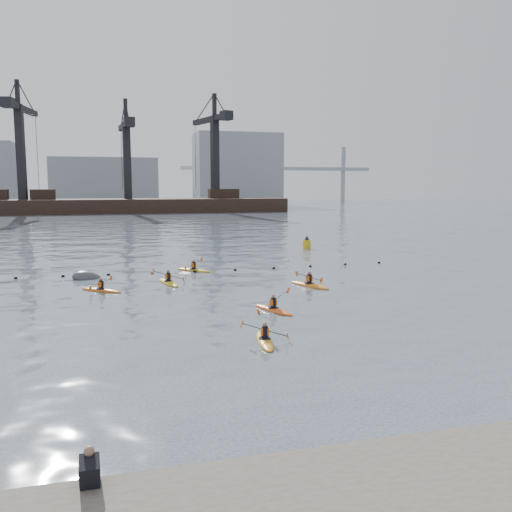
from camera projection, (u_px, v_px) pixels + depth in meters
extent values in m
plane|color=#343F4C|center=(273.00, 380.00, 17.48)|extent=(400.00, 400.00, 0.00)
cube|color=black|center=(90.00, 472.00, 10.37)|extent=(0.38, 0.60, 0.67)
cube|color=black|center=(90.00, 474.00, 10.61)|extent=(0.34, 0.40, 0.24)
sphere|color=#8C6651|center=(89.00, 451.00, 10.42)|extent=(0.21, 0.21, 0.21)
sphere|color=black|center=(16.00, 278.00, 36.28)|extent=(0.24, 0.24, 0.24)
sphere|color=black|center=(63.00, 276.00, 37.05)|extent=(0.24, 0.24, 0.24)
sphere|color=black|center=(108.00, 275.00, 37.72)|extent=(0.24, 0.24, 0.24)
sphere|color=black|center=(152.00, 273.00, 38.35)|extent=(0.24, 0.24, 0.24)
sphere|color=black|center=(194.00, 272.00, 39.02)|extent=(0.24, 0.24, 0.24)
sphere|color=black|center=(235.00, 270.00, 39.79)|extent=(0.24, 0.24, 0.24)
sphere|color=black|center=(274.00, 268.00, 40.67)|extent=(0.24, 0.24, 0.24)
sphere|color=black|center=(310.00, 266.00, 41.62)|extent=(0.24, 0.24, 0.24)
sphere|color=black|center=(345.00, 264.00, 42.57)|extent=(0.24, 0.24, 0.24)
sphere|color=black|center=(379.00, 263.00, 43.45)|extent=(0.24, 0.24, 0.24)
cube|color=black|center=(129.00, 209.00, 122.45)|extent=(72.00, 12.00, 4.50)
cube|color=black|center=(43.00, 194.00, 117.24)|extent=(5.00, 3.00, 2.20)
cube|color=black|center=(224.00, 194.00, 127.85)|extent=(7.00, 3.00, 2.20)
cube|color=black|center=(21.00, 152.00, 115.01)|extent=(1.85, 1.85, 20.00)
cube|color=black|center=(22.00, 109.00, 116.45)|extent=(4.31, 17.93, 1.20)
cube|color=black|center=(7.00, 102.00, 107.57)|extent=(2.62, 2.94, 2.00)
cube|color=black|center=(17.00, 92.00, 113.38)|extent=(0.93, 0.93, 5.00)
cube|color=black|center=(127.00, 161.00, 121.04)|extent=(1.73, 1.73, 17.00)
cube|color=black|center=(125.00, 126.00, 122.10)|extent=(2.50, 15.05, 1.20)
cube|color=black|center=(129.00, 122.00, 115.14)|extent=(2.42, 2.78, 2.00)
cube|color=black|center=(126.00, 110.00, 119.61)|extent=(0.87, 0.87, 5.00)
cube|color=black|center=(215.00, 157.00, 126.22)|extent=(1.96, 1.96, 19.00)
cube|color=black|center=(210.00, 119.00, 127.23)|extent=(5.56, 16.73, 1.20)
cube|color=black|center=(226.00, 116.00, 119.97)|extent=(2.80, 3.08, 2.00)
cube|color=black|center=(214.00, 105.00, 124.65)|extent=(0.98, 0.98, 5.00)
cube|color=gray|center=(105.00, 182.00, 158.53)|extent=(30.00, 14.00, 14.00)
cube|color=gray|center=(237.00, 169.00, 168.62)|extent=(26.00, 14.00, 22.00)
cube|color=gray|center=(279.00, 169.00, 192.90)|extent=(70.00, 2.00, 1.20)
cylinder|color=gray|center=(210.00, 174.00, 186.53)|extent=(1.60, 1.60, 20.00)
cylinder|color=gray|center=(343.00, 175.00, 199.79)|extent=(1.60, 1.60, 20.00)
ellipsoid|color=#E95715|center=(273.00, 310.00, 27.05)|extent=(1.58, 2.97, 0.29)
cylinder|color=black|center=(273.00, 308.00, 27.03)|extent=(0.71, 0.71, 0.06)
cylinder|color=black|center=(273.00, 303.00, 27.00)|extent=(0.28, 0.28, 0.48)
cube|color=#D5590B|center=(273.00, 302.00, 27.00)|extent=(0.38, 0.31, 0.31)
sphere|color=#8C6651|center=(273.00, 296.00, 26.96)|extent=(0.19, 0.19, 0.19)
cylinder|color=black|center=(273.00, 301.00, 26.99)|extent=(1.74, 0.67, 0.90)
cube|color=#D85914|center=(258.00, 311.00, 26.50)|extent=(0.21, 0.18, 0.30)
cube|color=#D85914|center=(288.00, 291.00, 27.48)|extent=(0.21, 0.18, 0.30)
ellipsoid|color=orange|center=(265.00, 341.00, 21.67)|extent=(1.00, 2.95, 0.29)
cylinder|color=black|center=(265.00, 338.00, 21.65)|extent=(0.62, 0.62, 0.05)
cylinder|color=black|center=(265.00, 332.00, 21.62)|extent=(0.27, 0.27, 0.47)
cube|color=#D5590B|center=(265.00, 332.00, 21.62)|extent=(0.35, 0.25, 0.31)
sphere|color=#8C6651|center=(265.00, 324.00, 21.58)|extent=(0.19, 0.19, 0.19)
cylinder|color=black|center=(265.00, 330.00, 21.61)|extent=(1.89, 0.32, 0.65)
cube|color=#D85914|center=(242.00, 324.00, 21.46)|extent=(0.16, 0.15, 0.31)
cube|color=#D85914|center=(288.00, 336.00, 21.76)|extent=(0.16, 0.15, 0.31)
ellipsoid|color=#C15A12|center=(101.00, 291.00, 32.02)|extent=(2.58, 2.29, 0.29)
cylinder|color=black|center=(101.00, 289.00, 32.00)|extent=(0.76, 0.76, 0.05)
cylinder|color=black|center=(101.00, 284.00, 31.97)|extent=(0.27, 0.27, 0.47)
cube|color=#D5590B|center=(101.00, 284.00, 31.97)|extent=(0.36, 0.38, 0.31)
sphere|color=#8C6651|center=(101.00, 279.00, 31.93)|extent=(0.19, 0.19, 0.19)
cylinder|color=black|center=(101.00, 283.00, 31.96)|extent=(1.28, 1.52, 0.36)
cube|color=#D85914|center=(90.00, 288.00, 31.15)|extent=(0.16, 0.15, 0.31)
cube|color=#D85914|center=(111.00, 278.00, 32.77)|extent=(0.16, 0.15, 0.31)
ellipsoid|color=gold|center=(168.00, 283.00, 34.51)|extent=(1.32, 3.22, 0.32)
cylinder|color=black|center=(168.00, 281.00, 34.49)|extent=(0.71, 0.71, 0.06)
cylinder|color=black|center=(168.00, 277.00, 34.45)|extent=(0.30, 0.30, 0.51)
cube|color=#D5590B|center=(168.00, 276.00, 34.45)|extent=(0.40, 0.29, 0.34)
sphere|color=#8C6651|center=(168.00, 271.00, 34.41)|extent=(0.21, 0.21, 0.21)
cylinder|color=black|center=(168.00, 275.00, 34.44)|extent=(2.02, 0.50, 0.75)
cube|color=#D85914|center=(153.00, 271.00, 33.92)|extent=(0.18, 0.17, 0.33)
cube|color=#D85914|center=(183.00, 279.00, 34.96)|extent=(0.18, 0.17, 0.33)
ellipsoid|color=orange|center=(309.00, 285.00, 33.66)|extent=(1.91, 3.33, 0.33)
cylinder|color=black|center=(309.00, 283.00, 33.64)|extent=(0.82, 0.82, 0.06)
cylinder|color=black|center=(309.00, 279.00, 33.60)|extent=(0.31, 0.31, 0.54)
cube|color=#D5590B|center=(309.00, 278.00, 33.60)|extent=(0.43, 0.36, 0.35)
sphere|color=#8C6651|center=(309.00, 273.00, 33.55)|extent=(0.22, 0.22, 0.22)
cylinder|color=black|center=(309.00, 277.00, 33.59)|extent=(2.03, 0.89, 0.75)
cube|color=#D85914|center=(321.00, 280.00, 34.29)|extent=(0.20, 0.20, 0.35)
cube|color=#D85914|center=(297.00, 273.00, 32.89)|extent=(0.20, 0.20, 0.35)
ellipsoid|color=gold|center=(194.00, 270.00, 39.56)|extent=(2.49, 2.61, 0.30)
cylinder|color=black|center=(194.00, 269.00, 39.54)|extent=(0.80, 0.80, 0.06)
cylinder|color=black|center=(194.00, 265.00, 39.51)|extent=(0.28, 0.28, 0.49)
cube|color=#D5590B|center=(194.00, 265.00, 39.51)|extent=(0.39, 0.38, 0.32)
sphere|color=#8C6651|center=(194.00, 261.00, 39.46)|extent=(0.20, 0.20, 0.20)
cylinder|color=black|center=(194.00, 264.00, 39.50)|extent=(1.51, 1.41, 0.47)
cube|color=#D85914|center=(185.00, 268.00, 38.71)|extent=(0.17, 0.17, 0.32)
cube|color=#D85914|center=(202.00, 260.00, 40.28)|extent=(0.17, 0.17, 0.32)
ellipsoid|color=#414346|center=(87.00, 278.00, 36.44)|extent=(2.27, 1.44, 1.37)
cylinder|color=yellow|center=(307.00, 245.00, 53.41)|extent=(0.80, 0.80, 1.03)
cone|color=black|center=(307.00, 238.00, 53.31)|extent=(0.50, 0.50, 0.40)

